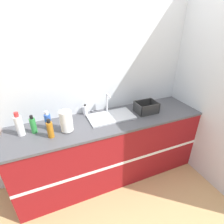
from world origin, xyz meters
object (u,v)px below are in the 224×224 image
at_px(paper_towel_roll, 66,121).
at_px(bottle_blue, 48,121).
at_px(sink, 111,116).
at_px(bottle_amber, 50,129).
at_px(bottle_white_spray, 19,125).
at_px(soap_dispenser, 85,110).
at_px(bottle_green, 33,125).
at_px(dish_rack, 146,108).

xyz_separation_m(paper_towel_roll, bottle_blue, (-0.19, 0.14, -0.03)).
bearing_deg(sink, bottle_blue, 177.41).
xyz_separation_m(bottle_amber, bottle_blue, (-0.01, 0.19, 0.00)).
xyz_separation_m(bottle_white_spray, soap_dispenser, (0.77, 0.18, -0.06)).
height_order(paper_towel_roll, bottle_white_spray, bottle_white_spray).
bearing_deg(bottle_green, bottle_amber, -44.37).
bearing_deg(paper_towel_roll, soap_dispenser, 45.64).
bearing_deg(bottle_blue, soap_dispenser, 18.94).
distance_m(sink, bottle_white_spray, 1.06).
relative_size(paper_towel_roll, dish_rack, 0.87).
relative_size(sink, soap_dispenser, 3.99).
bearing_deg(sink, soap_dispenser, 144.78).
xyz_separation_m(sink, paper_towel_roll, (-0.58, -0.10, 0.11)).
bearing_deg(bottle_white_spray, bottle_amber, -29.73).
bearing_deg(paper_towel_roll, bottle_white_spray, 166.05).
xyz_separation_m(paper_towel_roll, soap_dispenser, (0.29, 0.30, -0.06)).
xyz_separation_m(sink, soap_dispenser, (-0.28, 0.20, 0.05)).
xyz_separation_m(paper_towel_roll, dish_rack, (1.08, 0.05, -0.07)).
relative_size(sink, bottle_amber, 2.70).
xyz_separation_m(sink, bottle_blue, (-0.76, 0.03, 0.08)).
height_order(paper_towel_roll, dish_rack, paper_towel_roll).
height_order(paper_towel_roll, bottle_blue, paper_towel_roll).
bearing_deg(bottle_white_spray, paper_towel_roll, -13.95).
xyz_separation_m(dish_rack, bottle_white_spray, (-1.55, 0.07, 0.07)).
bearing_deg(dish_rack, bottle_green, 177.76).
bearing_deg(bottle_white_spray, sink, -0.92).
bearing_deg(dish_rack, bottle_amber, -175.26).
bearing_deg(bottle_amber, bottle_white_spray, 150.27).
distance_m(bottle_blue, bottle_green, 0.16).
xyz_separation_m(paper_towel_roll, bottle_green, (-0.34, 0.11, -0.03)).
bearing_deg(bottle_green, sink, -0.46).
relative_size(paper_towel_roll, bottle_blue, 1.14).
bearing_deg(bottle_green, bottle_blue, 9.72).
bearing_deg(bottle_amber, bottle_green, 135.63).
bearing_deg(sink, bottle_amber, -168.63).
bearing_deg(bottle_amber, soap_dispenser, 36.52).
bearing_deg(bottle_amber, bottle_blue, 91.68).
bearing_deg(paper_towel_roll, bottle_amber, -164.31).
relative_size(sink, bottle_blue, 2.68).
distance_m(bottle_green, bottle_white_spray, 0.14).
xyz_separation_m(bottle_green, bottle_white_spray, (-0.13, 0.01, 0.03)).
bearing_deg(soap_dispenser, sink, -35.22).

